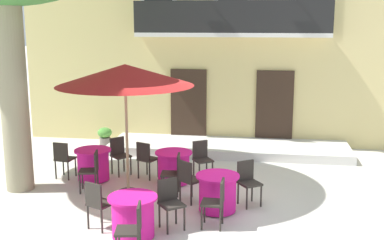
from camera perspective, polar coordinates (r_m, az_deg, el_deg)
ground_plane at (r=10.16m, az=0.50°, el=-9.83°), size 120.00×120.00×0.00m
building_facade at (r=16.38m, az=5.31°, el=11.69°), size 13.00×5.09×7.50m
entrance_step_platform at (r=13.96m, az=4.31°, el=-3.31°), size 6.87×1.82×0.25m
cafe_table_near_tree at (r=8.57m, az=-7.02°, el=-11.30°), size 0.86×0.86×0.76m
cafe_chair_near_tree_0 at (r=7.83m, az=-7.05°, el=-12.52°), size 0.46×0.46×0.91m
cafe_chair_near_tree_1 at (r=8.86m, az=-2.64°, el=-9.48°), size 0.56×0.56×0.91m
cafe_chair_near_tree_2 at (r=8.94m, az=-11.11°, el=-9.50°), size 0.53×0.53×0.91m
cafe_table_middle at (r=9.63m, az=3.05°, el=-8.61°), size 0.86×0.86×0.76m
cafe_chair_middle_0 at (r=10.03m, az=-0.37°, el=-6.91°), size 0.56×0.56×0.91m
cafe_chair_middle_1 at (r=8.87m, az=2.93°, el=-9.46°), size 0.41×0.41×0.91m
cafe_chair_middle_2 at (r=10.00m, az=6.65°, el=-7.05°), size 0.56×0.56×0.91m
cafe_table_front at (r=11.66m, az=-11.64°, el=-5.20°), size 0.86×0.86×0.76m
cafe_chair_front_0 at (r=10.90m, az=-11.81°, el=-5.65°), size 0.48×0.48×0.91m
cafe_chair_front_1 at (r=12.01m, az=-8.61°, el=-3.90°), size 0.57×0.57×0.91m
cafe_chair_front_2 at (r=11.92m, az=-15.03°, el=-4.29°), size 0.45×0.45×0.91m
cafe_table_far_side at (r=11.23m, az=-2.18°, el=-5.60°), size 0.86×0.86×0.76m
cafe_chair_far_side_0 at (r=11.56m, az=-5.48°, el=-4.44°), size 0.53×0.53×0.91m
cafe_chair_far_side_1 at (r=10.47m, az=-2.18°, el=-6.11°), size 0.43×0.43×0.91m
cafe_chair_far_side_2 at (r=11.54m, az=1.17°, el=-4.42°), size 0.55×0.55×0.91m
cafe_umbrella at (r=10.15m, az=-7.95°, el=5.25°), size 2.90×2.90×2.85m
ground_planter_left at (r=14.87m, az=-10.31°, el=-1.81°), size 0.43×0.43×0.55m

